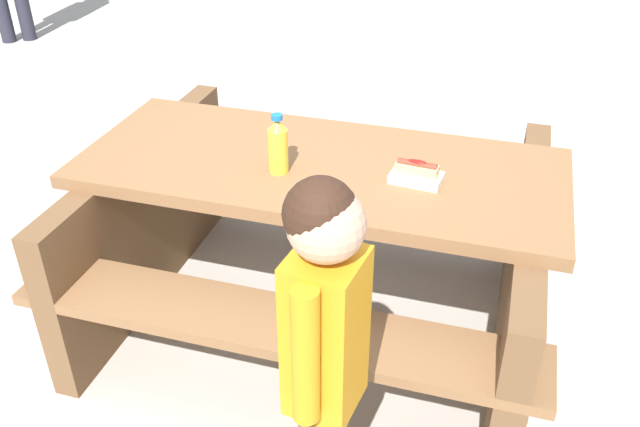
% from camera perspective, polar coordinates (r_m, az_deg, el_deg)
% --- Properties ---
extents(ground_plane, '(30.00, 30.00, 0.00)m').
position_cam_1_polar(ground_plane, '(2.96, 0.00, -8.64)').
color(ground_plane, '#B7B2A8').
rests_on(ground_plane, ground).
extents(picnic_table, '(2.11, 1.84, 0.75)m').
position_cam_1_polar(picnic_table, '(2.70, 0.00, -1.45)').
color(picnic_table, brown).
rests_on(picnic_table, ground).
extents(soda_bottle, '(0.07, 0.07, 0.22)m').
position_cam_1_polar(soda_bottle, '(2.43, -3.54, 5.66)').
color(soda_bottle, yellow).
rests_on(soda_bottle, picnic_table).
extents(hotdog_tray, '(0.21, 0.17, 0.08)m').
position_cam_1_polar(hotdog_tray, '(2.42, 8.07, 3.33)').
color(hotdog_tray, white).
rests_on(hotdog_tray, picnic_table).
extents(child_in_coat, '(0.23, 0.28, 1.22)m').
position_cam_1_polar(child_in_coat, '(1.72, 0.41, -10.11)').
color(child_in_coat, brown).
rests_on(child_in_coat, ground).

